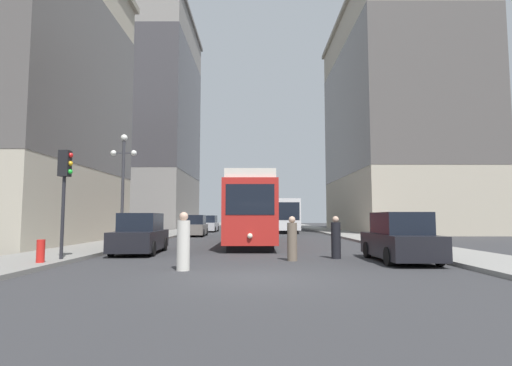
{
  "coord_description": "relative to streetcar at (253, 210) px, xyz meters",
  "views": [
    {
      "loc": [
        -0.04,
        -10.95,
        1.64
      ],
      "look_at": [
        -0.08,
        9.73,
        3.4
      ],
      "focal_mm": 28.13,
      "sensor_mm": 36.0,
      "label": 1
    }
  ],
  "objects": [
    {
      "name": "fire_hydrant",
      "position": [
        -6.89,
        -11.74,
        -1.58
      ],
      "size": [
        0.26,
        0.26,
        0.75
      ],
      "primitive_type": "cylinder",
      "color": "red",
      "rests_on": "sidewalk_left"
    },
    {
      "name": "streetcar",
      "position": [
        0.0,
        0.0,
        0.0
      ],
      "size": [
        2.73,
        14.14,
        3.89
      ],
      "rotation": [
        0.0,
        0.0,
        -0.01
      ],
      "color": "black",
      "rests_on": "ground"
    },
    {
      "name": "building_left_midblock",
      "position": [
        -15.5,
        -0.94,
        7.54
      ],
      "size": [
        12.27,
        15.02,
        18.77
      ],
      "color": "#B2A893",
      "rests_on": "ground"
    },
    {
      "name": "parked_car_right_far",
      "position": [
        5.56,
        -10.12,
        -1.26
      ],
      "size": [
        1.93,
        4.43,
        1.82
      ],
      "rotation": [
        0.0,
        0.0,
        3.13
      ],
      "color": "black",
      "rests_on": "ground"
    },
    {
      "name": "ground_plane",
      "position": [
        0.26,
        -14.14,
        -2.1
      ],
      "size": [
        200.0,
        200.0,
        0.0
      ],
      "primitive_type": "plane",
      "color": "#303033"
    },
    {
      "name": "parked_car_left_near",
      "position": [
        -5.05,
        -6.7,
        -1.26
      ],
      "size": [
        2.07,
        4.66,
        1.82
      ],
      "rotation": [
        0.0,
        0.0,
        0.05
      ],
      "color": "black",
      "rests_on": "ground"
    },
    {
      "name": "building_left_corner",
      "position": [
        -15.54,
        34.5,
        14.36
      ],
      "size": [
        12.34,
        20.84,
        31.91
      ],
      "color": "gray",
      "rests_on": "ground"
    },
    {
      "name": "traffic_light_near_left",
      "position": [
        -6.73,
        -10.62,
        1.06
      ],
      "size": [
        0.47,
        0.36,
        3.91
      ],
      "color": "#232328",
      "rests_on": "sidewalk_left"
    },
    {
      "name": "building_right_corner",
      "position": [
        16.38,
        20.49,
        10.89
      ],
      "size": [
        13.0,
        23.01,
        25.23
      ],
      "color": "#B2A893",
      "rests_on": "ground"
    },
    {
      "name": "parked_car_left_mid",
      "position": [
        -5.04,
        19.83,
        -1.26
      ],
      "size": [
        1.96,
        4.42,
        1.82
      ],
      "rotation": [
        0.0,
        0.0,
        -0.02
      ],
      "color": "black",
      "rests_on": "ground"
    },
    {
      "name": "parked_car_left_far",
      "position": [
        -5.05,
        9.72,
        -1.26
      ],
      "size": [
        1.97,
        4.69,
        1.82
      ],
      "rotation": [
        0.0,
        0.0,
        0.02
      ],
      "color": "black",
      "rests_on": "ground"
    },
    {
      "name": "transit_bus",
      "position": [
        3.26,
        19.16,
        -0.15
      ],
      "size": [
        2.61,
        11.63,
        3.45
      ],
      "rotation": [
        0.0,
        0.0,
        -0.0
      ],
      "color": "black",
      "rests_on": "ground"
    },
    {
      "name": "pedestrian_crossing_far",
      "position": [
        1.59,
        -9.85,
        -1.32
      ],
      "size": [
        0.37,
        0.37,
        1.67
      ],
      "rotation": [
        0.0,
        0.0,
        3.83
      ],
      "color": "#6B5B4C",
      "rests_on": "ground"
    },
    {
      "name": "sidewalk_right",
      "position": [
        8.52,
        25.86,
        -2.03
      ],
      "size": [
        3.32,
        120.0,
        0.15
      ],
      "primitive_type": "cube",
      "color": "gray",
      "rests_on": "ground"
    },
    {
      "name": "sidewalk_left",
      "position": [
        -8.01,
        25.86,
        -2.03
      ],
      "size": [
        3.32,
        120.0,
        0.15
      ],
      "primitive_type": "cube",
      "color": "gray",
      "rests_on": "ground"
    },
    {
      "name": "pedestrian_on_sidewalk",
      "position": [
        3.4,
        -9.04,
        -1.32
      ],
      "size": [
        0.38,
        0.38,
        1.68
      ],
      "rotation": [
        0.0,
        0.0,
        4.01
      ],
      "color": "black",
      "rests_on": "ground"
    },
    {
      "name": "lamp_post_left_near",
      "position": [
        -6.94,
        -3.64,
        1.93
      ],
      "size": [
        1.41,
        0.36,
        5.97
      ],
      "color": "#333338",
      "rests_on": "sidewalk_left"
    },
    {
      "name": "pedestrian_crossing_near",
      "position": [
        -2.03,
        -12.57,
        -1.26
      ],
      "size": [
        0.4,
        0.4,
        1.8
      ],
      "rotation": [
        0.0,
        0.0,
        5.09
      ],
      "color": "beige",
      "rests_on": "ground"
    }
  ]
}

